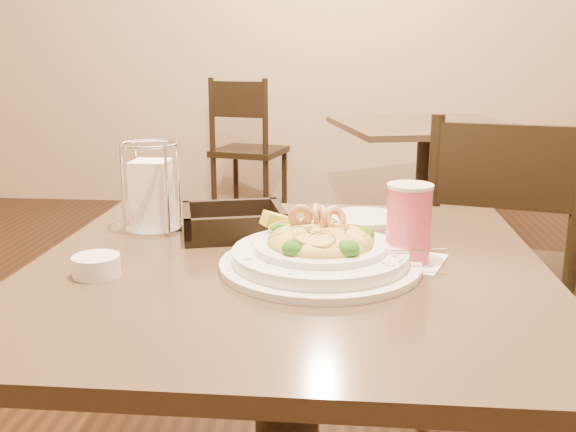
# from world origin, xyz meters

# --- Properties ---
(main_table) EXTENTS (0.90, 0.90, 0.73)m
(main_table) POSITION_xyz_m (0.00, 0.00, 0.50)
(main_table) COLOR black
(main_table) RESTS_ON ground
(background_table) EXTENTS (1.09, 1.09, 0.73)m
(background_table) POSITION_xyz_m (0.53, 2.29, 0.50)
(background_table) COLOR black
(background_table) RESTS_ON ground
(dining_chair_near) EXTENTS (0.51, 0.51, 0.93)m
(dining_chair_near) POSITION_xyz_m (0.55, 0.75, 0.50)
(dining_chair_near) COLOR black
(dining_chair_near) RESTS_ON ground
(dining_chair_far) EXTENTS (0.51, 0.51, 0.93)m
(dining_chair_far) POSITION_xyz_m (-0.54, 3.03, 0.50)
(dining_chair_far) COLOR black
(dining_chair_far) RESTS_ON ground
(pasta_bowl) EXTENTS (0.38, 0.34, 0.11)m
(pasta_bowl) POSITION_xyz_m (0.06, -0.02, 0.76)
(pasta_bowl) COLOR white
(pasta_bowl) RESTS_ON main_table
(drink_glass) EXTENTS (0.16, 0.16, 0.14)m
(drink_glass) POSITION_xyz_m (0.21, 0.03, 0.80)
(drink_glass) COLOR white
(drink_glass) RESTS_ON main_table
(bread_basket) EXTENTS (0.24, 0.21, 0.06)m
(bread_basket) POSITION_xyz_m (-0.12, 0.17, 0.75)
(bread_basket) COLOR black
(bread_basket) RESTS_ON main_table
(napkin_caddy) EXTENTS (0.12, 0.12, 0.18)m
(napkin_caddy) POSITION_xyz_m (-0.30, 0.19, 0.81)
(napkin_caddy) COLOR silver
(napkin_caddy) RESTS_ON main_table
(side_plate) EXTENTS (0.21, 0.21, 0.01)m
(side_plate) POSITION_xyz_m (0.14, 0.31, 0.74)
(side_plate) COLOR white
(side_plate) RESTS_ON main_table
(butter_ramekin) EXTENTS (0.09, 0.09, 0.03)m
(butter_ramekin) POSITION_xyz_m (-0.31, -0.09, 0.75)
(butter_ramekin) COLOR white
(butter_ramekin) RESTS_ON main_table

